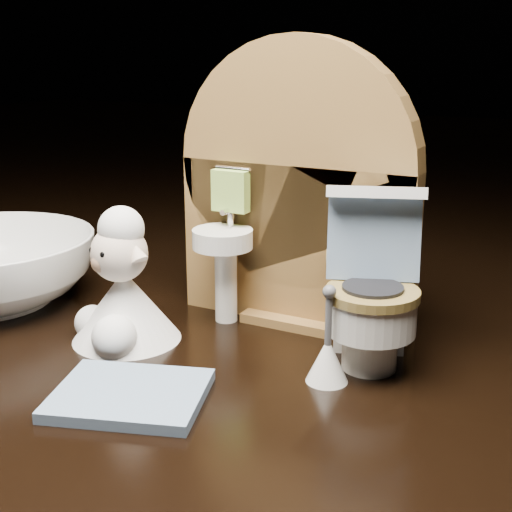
{
  "coord_description": "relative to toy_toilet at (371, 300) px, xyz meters",
  "views": [
    {
      "loc": [
        0.15,
        -0.27,
        0.15
      ],
      "look_at": [
        -0.0,
        0.03,
        0.05
      ],
      "focal_mm": 50.0,
      "sensor_mm": 36.0,
      "label": 1
    }
  ],
  "objects": [
    {
      "name": "backdrop_panel",
      "position": [
        -0.05,
        0.03,
        0.04
      ],
      "size": [
        0.13,
        0.05,
        0.15
      ],
      "color": "brown",
      "rests_on": "ground"
    },
    {
      "name": "plush_lamb",
      "position": [
        -0.12,
        -0.03,
        -0.01
      ],
      "size": [
        0.06,
        0.06,
        0.07
      ],
      "rotation": [
        0.0,
        0.0,
        -0.36
      ],
      "color": "white",
      "rests_on": "ground"
    },
    {
      "name": "toy_toilet",
      "position": [
        0.0,
        0.0,
        0.0
      ],
      "size": [
        0.05,
        0.06,
        0.08
      ],
      "rotation": [
        0.0,
        0.0,
        0.35
      ],
      "color": "white",
      "rests_on": "ground"
    },
    {
      "name": "bath_mat",
      "position": [
        -0.08,
        -0.09,
        -0.03
      ],
      "size": [
        0.08,
        0.07,
        0.0
      ],
      "primitive_type": "cube",
      "rotation": [
        0.0,
        0.0,
        0.32
      ],
      "color": "slate",
      "rests_on": "ground"
    },
    {
      "name": "toilet_brush",
      "position": [
        -0.01,
        -0.03,
        -0.02
      ],
      "size": [
        0.02,
        0.02,
        0.05
      ],
      "color": "white",
      "rests_on": "ground"
    }
  ]
}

